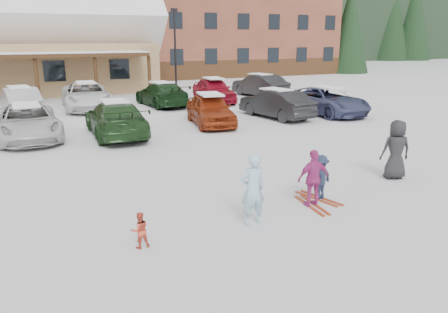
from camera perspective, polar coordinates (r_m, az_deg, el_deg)
name	(u,v)px	position (r m, az deg, el deg)	size (l,w,h in m)	color
ground	(230,206)	(10.93, 0.73, -6.51)	(160.00, 160.00, 0.00)	silver
lamp_post	(175,44)	(35.83, -6.41, 14.39)	(0.50, 0.25, 6.18)	black
conifer_1	(350,16)	(53.64, 16.16, 17.18)	(4.84, 4.84, 11.22)	black
conifer_3	(116,27)	(54.18, -13.95, 16.09)	(3.96, 3.96, 9.18)	black
conifer_4	(308,19)	(67.22, 10.89, 17.26)	(5.06, 5.06, 11.73)	black
adult_skier	(253,189)	(9.68, 3.76, -4.29)	(0.60, 0.39, 1.65)	#A1CBE0
toddler_red	(140,230)	(8.93, -10.94, -9.41)	(0.37, 0.28, 0.75)	#D04832
child_navy	(320,177)	(11.48, 12.42, -2.67)	(0.76, 0.44, 1.18)	#1C273F
skis_child_navy	(319,198)	(11.66, 12.26, -5.36)	(0.20, 1.40, 0.03)	#9F3516
child_magenta	(314,178)	(10.93, 11.62, -2.82)	(0.84, 0.35, 1.44)	#B12F7C
skis_child_magenta	(312,205)	(11.17, 11.42, -6.26)	(0.20, 1.40, 0.03)	#9F3516
bystander_dark	(396,150)	(13.74, 21.54, 0.85)	(0.86, 0.56, 1.76)	black
parked_car_2	(28,122)	(19.54, -24.25, 4.12)	(2.36, 5.11, 1.42)	silver
parked_car_3	(116,119)	(18.97, -13.97, 4.81)	(2.07, 5.09, 1.48)	#20401C
parked_car_4	(210,109)	(20.82, -1.79, 6.17)	(1.74, 4.31, 1.47)	#943012
parked_car_5	(276,104)	(22.79, 6.82, 6.87)	(1.56, 4.46, 1.47)	black
parked_car_6	(327,101)	(24.38, 13.26, 7.09)	(2.38, 5.16, 1.44)	#3C4168
parked_car_9	(20,101)	(25.84, -25.07, 6.58)	(1.59, 4.57, 1.50)	#BCBDC1
parked_car_10	(87,96)	(26.61, -17.50, 7.58)	(2.57, 5.57, 1.55)	white
parked_car_11	(161,94)	(26.89, -8.18, 8.07)	(1.99, 4.90, 1.42)	black
parked_car_12	(214,90)	(28.10, -1.35, 8.65)	(1.82, 4.52, 1.54)	maroon
parked_car_13	(260,85)	(30.85, 4.71, 9.23)	(1.65, 4.74, 1.56)	black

